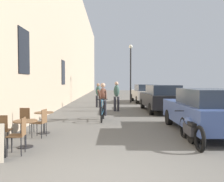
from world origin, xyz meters
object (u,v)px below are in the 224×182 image
Objects in this scene: cafe_table_near at (25,128)px; cyclist_on_bicycle at (103,103)px; pedestrian_near at (117,95)px; parked_car_third at (144,93)px; cafe_chair_mid_toward_street at (26,119)px; cafe_chair_mid_toward_wall at (41,121)px; parked_car_second at (161,98)px; street_lamp at (131,66)px; parked_motorcycle at (191,129)px; pedestrian_mid at (98,94)px; parked_car_nearest at (204,110)px; cafe_chair_near_toward_wall at (19,133)px; cafe_table_mid at (44,118)px; cafe_chair_near_toward_street at (2,129)px.

cyclist_on_bicycle is (1.97, 4.35, 0.29)m from cafe_table_near.
parked_car_third is (2.62, 6.02, -0.20)m from pedestrian_near.
cafe_chair_mid_toward_street and cafe_chair_mid_toward_wall have the same top height.
parked_car_second reaches higher than parked_car_third.
street_lamp is 6.51m from parked_car_second.
parked_motorcycle is (-0.74, -13.24, -0.39)m from parked_car_third.
cafe_chair_mid_toward_wall is 0.53× the size of pedestrian_mid.
cafe_chair_mid_toward_wall is at bearing 170.00° from parked_motorcycle.
cyclist_on_bicycle reaches higher than parked_car_nearest.
cafe_chair_near_toward_wall reaches higher than cafe_table_mid.
cafe_table_mid is at bearing -133.18° from parked_car_second.
cafe_chair_near_toward_wall is 10.40m from pedestrian_mid.
cafe_chair_mid_toward_wall is at bearing -82.60° from cafe_table_mid.
cafe_chair_near_toward_street is 0.41× the size of parked_motorcycle.
street_lamp is (4.11, 13.30, 2.59)m from cafe_table_near.
parked_car_nearest is (5.46, -0.08, 0.27)m from cafe_table_mid.
cafe_chair_near_toward_wall is at bearing -110.36° from parked_car_third.
pedestrian_near is 0.40× the size of parked_car_third.
parked_motorcycle is at bearing -71.84° from pedestrian_mid.
street_lamp is 2.28× the size of parked_motorcycle.
street_lamp is at bearing 73.82° from cafe_chair_near_toward_wall.
street_lamp is (1.40, 5.77, 2.11)m from pedestrian_near.
pedestrian_near is (3.29, 7.61, 0.48)m from cafe_chair_near_toward_street.
cafe_table_mid is (0.60, 1.76, 0.00)m from cafe_chair_near_toward_street.
pedestrian_near is 6.55m from parked_car_nearest.
cafe_chair_near_toward_street is at bearing -164.56° from parked_car_nearest.
street_lamp is at bearing 70.70° from cafe_chair_near_toward_street.
parked_car_second is (5.90, 7.41, 0.30)m from cafe_chair_near_toward_street.
pedestrian_near is at bearing 76.83° from cyclist_on_bicycle.
pedestrian_near is (3.26, 5.92, 0.48)m from cafe_chair_mid_toward_street.
parked_car_nearest is (3.52, -2.75, -0.02)m from cyclist_on_bicycle.
cafe_chair_near_toward_street is at bearing -172.47° from cafe_table_near.
cafe_table_near is 4.60m from parked_motorcycle.
cafe_table_near is at bearing -126.00° from parked_car_second.
cafe_chair_mid_toward_wall is 13.50m from parked_car_third.
parked_car_third is at bearing 65.92° from cafe_table_mid.
cyclist_on_bicycle reaches higher than cafe_chair_near_toward_wall.
cafe_chair_mid_toward_street is (-0.58, -0.08, -0.00)m from cafe_table_mid.
street_lamp is 12.01m from parked_car_nearest.
street_lamp reaches higher than cafe_chair_near_toward_wall.
pedestrian_near is 0.83× the size of parked_motorcycle.
pedestrian_near is 0.41× the size of parked_car_nearest.
cafe_chair_near_toward_street is 0.50× the size of pedestrian_near.
street_lamp is at bearing -168.42° from parked_car_third.
cyclist_on_bicycle reaches higher than pedestrian_mid.
parked_car_nearest reaches higher than cafe_table_mid.
cafe_chair_mid_toward_street is 0.20× the size of parked_car_second.
street_lamp reaches higher than cafe_chair_mid_toward_wall.
cafe_chair_near_toward_street is at bearing -175.63° from parked_motorcycle.
cafe_chair_near_toward_wall is at bearing -97.97° from pedestrian_mid.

